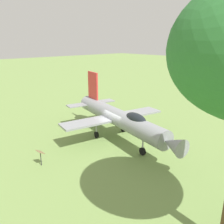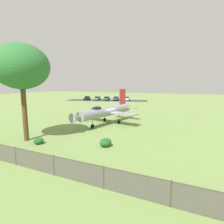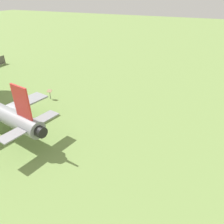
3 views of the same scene
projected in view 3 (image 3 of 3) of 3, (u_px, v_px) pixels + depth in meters
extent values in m
plane|color=#75934C|center=(1.00, 128.00, 20.17)|extent=(200.00, 200.00, 0.00)
cylinder|color=black|center=(41.00, 132.00, 16.20)|extent=(0.75, 0.96, 0.87)
cube|color=red|center=(21.00, 102.00, 16.00)|extent=(1.79, 0.48, 2.63)
cube|color=gray|center=(26.00, 102.00, 20.93)|extent=(2.47, 4.27, 0.16)
cube|color=gray|center=(12.00, 136.00, 15.55)|extent=(1.42, 1.97, 0.10)
cube|color=gray|center=(47.00, 117.00, 17.87)|extent=(1.42, 1.97, 0.10)
cylinder|color=#A5A8AD|center=(20.00, 116.00, 20.08)|extent=(0.12, 0.12, 1.57)
cylinder|color=black|center=(21.00, 123.00, 20.47)|extent=(0.62, 0.29, 0.60)
cylinder|color=#4C4238|center=(5.00, 59.00, 37.40)|extent=(0.08, 0.08, 1.45)
cylinder|color=#333333|center=(50.00, 95.00, 25.39)|extent=(0.06, 0.06, 0.90)
cube|color=olive|center=(49.00, 91.00, 25.11)|extent=(0.61, 0.41, 0.25)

